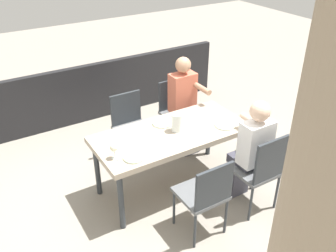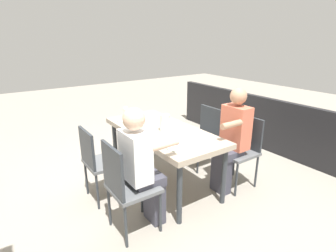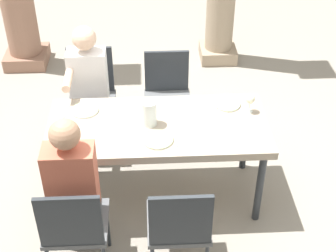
{
  "view_description": "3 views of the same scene",
  "coord_description": "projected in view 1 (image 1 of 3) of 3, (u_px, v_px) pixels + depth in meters",
  "views": [
    {
      "loc": [
        1.86,
        2.99,
        2.88
      ],
      "look_at": [
        0.09,
        0.07,
        0.9
      ],
      "focal_mm": 39.46,
      "sensor_mm": 36.0,
      "label": 1
    },
    {
      "loc": [
        -2.67,
        1.76,
        1.88
      ],
      "look_at": [
        -0.11,
        -0.01,
        0.84
      ],
      "focal_mm": 28.55,
      "sensor_mm": 36.0,
      "label": 2
    },
    {
      "loc": [
        -0.08,
        -3.17,
        3.1
      ],
      "look_at": [
        0.08,
        -0.06,
        0.79
      ],
      "focal_mm": 53.47,
      "sensor_mm": 36.0,
      "label": 3
    }
  ],
  "objects": [
    {
      "name": "diner_woman_green",
      "position": [
        185.0,
        103.0,
        4.87
      ],
      "size": [
        0.35,
        0.49,
        1.31
      ],
      "color": "#3F3F4C",
      "rests_on": "ground"
    },
    {
      "name": "fork_1",
      "position": [
        173.0,
        120.0,
        4.33
      ],
      "size": [
        0.03,
        0.17,
        0.01
      ],
      "primitive_type": "cube",
      "rotation": [
        0.0,
        0.0,
        -0.1
      ],
      "color": "silver",
      "rests_on": "dining_table"
    },
    {
      "name": "fork_0",
      "position": [
        235.0,
        122.0,
        4.29
      ],
      "size": [
        0.04,
        0.17,
        0.01
      ],
      "primitive_type": "cube",
      "rotation": [
        0.0,
        0.0,
        -0.12
      ],
      "color": "silver",
      "rests_on": "dining_table"
    },
    {
      "name": "plate_1",
      "position": [
        162.0,
        123.0,
        4.26
      ],
      "size": [
        0.24,
        0.24,
        0.02
      ],
      "color": "white",
      "rests_on": "dining_table"
    },
    {
      "name": "chair_mid_north",
      "position": [
        206.0,
        193.0,
        3.57
      ],
      "size": [
        0.44,
        0.44,
        0.9
      ],
      "color": "#5B5E61",
      "rests_on": "ground"
    },
    {
      "name": "patio_railing",
      "position": [
        101.0,
        90.0,
        5.83
      ],
      "size": [
        4.14,
        0.1,
        0.9
      ],
      "primitive_type": "cube",
      "color": "black",
      "rests_on": "ground"
    },
    {
      "name": "chair_west_south",
      "position": [
        177.0,
        108.0,
        5.1
      ],
      "size": [
        0.44,
        0.44,
        0.92
      ],
      "color": "#5B5E61",
      "rests_on": "ground"
    },
    {
      "name": "spoon_0",
      "position": [
        214.0,
        129.0,
        4.15
      ],
      "size": [
        0.03,
        0.17,
        0.01
      ],
      "primitive_type": "cube",
      "rotation": [
        0.0,
        0.0,
        0.1
      ],
      "color": "silver",
      "rests_on": "dining_table"
    },
    {
      "name": "spoon_1",
      "position": [
        151.0,
        127.0,
        4.2
      ],
      "size": [
        0.03,
        0.17,
        0.01
      ],
      "primitive_type": "cube",
      "rotation": [
        0.0,
        0.0,
        -0.09
      ],
      "color": "silver",
      "rests_on": "dining_table"
    },
    {
      "name": "water_pitcher",
      "position": [
        177.0,
        123.0,
        4.09
      ],
      "size": [
        0.12,
        0.12,
        0.21
      ],
      "color": "white",
      "rests_on": "dining_table"
    },
    {
      "name": "fork_2",
      "position": [
        147.0,
        153.0,
        3.74
      ],
      "size": [
        0.03,
        0.17,
        0.01
      ],
      "primitive_type": "cube",
      "rotation": [
        0.0,
        0.0,
        0.08
      ],
      "color": "silver",
      "rests_on": "dining_table"
    },
    {
      "name": "plate_2",
      "position": [
        134.0,
        157.0,
        3.67
      ],
      "size": [
        0.22,
        0.22,
        0.02
      ],
      "color": "white",
      "rests_on": "dining_table"
    },
    {
      "name": "ground_plane",
      "position": [
        171.0,
        185.0,
        4.49
      ],
      "size": [
        16.0,
        16.0,
        0.0
      ],
      "primitive_type": "plane",
      "color": "gray"
    },
    {
      "name": "wine_glass_2",
      "position": [
        114.0,
        148.0,
        3.61
      ],
      "size": [
        0.08,
        0.08,
        0.16
      ],
      "color": "white",
      "rests_on": "dining_table"
    },
    {
      "name": "dining_table",
      "position": [
        171.0,
        137.0,
        4.15
      ],
      "size": [
        1.74,
        0.8,
        0.76
      ],
      "color": "tan",
      "rests_on": "ground"
    },
    {
      "name": "plate_0",
      "position": [
        225.0,
        125.0,
        4.22
      ],
      "size": [
        0.23,
        0.23,
        0.02
      ],
      "color": "white",
      "rests_on": "dining_table"
    },
    {
      "name": "diner_man_white",
      "position": [
        250.0,
        149.0,
        3.94
      ],
      "size": [
        0.35,
        0.5,
        1.28
      ],
      "color": "#3F3F4C",
      "rests_on": "ground"
    },
    {
      "name": "spoon_2",
      "position": [
        120.0,
        162.0,
        3.6
      ],
      "size": [
        0.02,
        0.17,
        0.01
      ],
      "primitive_type": "cube",
      "rotation": [
        0.0,
        0.0,
        -0.03
      ],
      "color": "silver",
      "rests_on": "dining_table"
    },
    {
      "name": "chair_west_north",
      "position": [
        261.0,
        168.0,
        3.87
      ],
      "size": [
        0.44,
        0.44,
        0.96
      ],
      "color": "#5B5E61",
      "rests_on": "ground"
    },
    {
      "name": "chair_mid_south",
      "position": [
        130.0,
        123.0,
        4.79
      ],
      "size": [
        0.44,
        0.44,
        0.89
      ],
      "color": "#5B5E61",
      "rests_on": "ground"
    }
  ]
}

